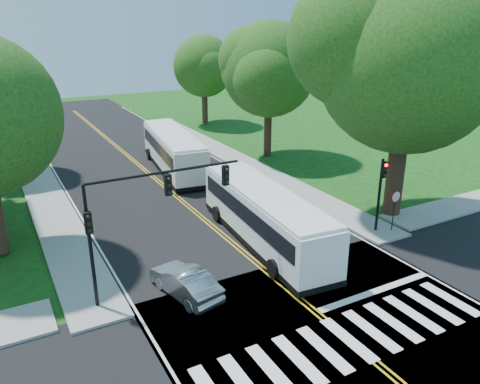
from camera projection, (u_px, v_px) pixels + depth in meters
ground at (340, 333)px, 18.94m from camera, size 140.00×140.00×0.00m
road at (176, 196)px, 33.75m from camera, size 14.00×96.00×0.01m
cross_road at (340, 333)px, 18.94m from camera, size 60.00×12.00×0.01m
center_line at (157, 180)px, 37.04m from camera, size 0.36×70.00×0.01m
edge_line_w at (68, 195)px, 33.96m from camera, size 0.12×70.00×0.01m
edge_line_e at (233, 168)px, 40.11m from camera, size 0.12×70.00×0.01m
crosswalk at (348, 339)px, 18.52m from camera, size 12.60×3.00×0.01m
stop_bar at (376, 291)px, 21.83m from camera, size 6.60×0.40×0.01m
sidewalk_nw at (41, 185)px, 35.72m from camera, size 2.60×40.00×0.15m
sidewalk_ne at (232, 157)px, 43.24m from camera, size 2.60×40.00×0.15m
tree_ne_big at (409, 62)px, 27.20m from camera, size 10.80×10.80×14.91m
tree_east_mid at (269, 70)px, 41.19m from camera, size 8.40×8.40×11.93m
tree_east_far at (204, 66)px, 55.15m from camera, size 7.20×7.20×10.34m
signal_nw at (143, 207)px, 20.07m from camera, size 7.15×0.46×5.66m
signal_ne at (381, 186)px, 26.93m from camera, size 0.30×0.46×4.40m
stop_sign at (395, 201)px, 27.23m from camera, size 0.76×0.08×2.53m
bus_lead at (264, 216)px, 26.10m from camera, size 3.67×12.26×3.13m
bus_follow at (173, 151)px, 39.10m from camera, size 4.35×12.61×3.20m
hatchback at (185, 282)px, 21.30m from camera, size 2.26×4.37×1.37m
suv at (258, 188)px, 33.45m from camera, size 3.01×4.85×1.25m
dark_sedan at (238, 172)px, 37.08m from camera, size 2.67×4.74×1.30m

